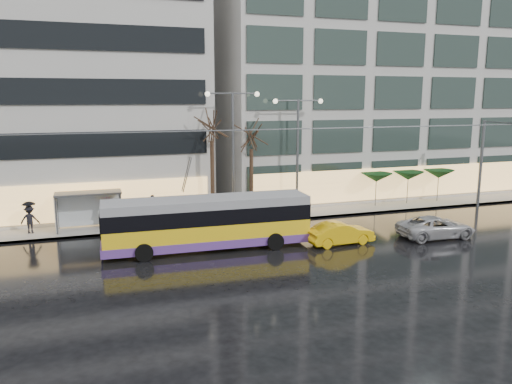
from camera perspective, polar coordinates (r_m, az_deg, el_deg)
name	(u,v)px	position (r m, az deg, el deg)	size (l,w,h in m)	color
ground	(253,269)	(26.21, -0.29, -8.79)	(140.00, 140.00, 0.00)	black
sidewalk	(223,209)	(39.67, -3.83, -1.93)	(80.00, 10.00, 0.15)	gray
kerb	(240,224)	(35.03, -1.78, -3.62)	(80.00, 0.10, 0.15)	slate
building_right	(382,56)	(50.30, 14.17, 14.86)	(32.00, 14.00, 25.00)	#B4B1AC
trolleybus	(208,224)	(29.24, -5.55, -3.68)	(12.05, 4.85, 5.55)	yellow
catenary	(230,167)	(32.90, -2.94, 2.85)	(42.24, 5.12, 7.00)	#595B60
bus_shelter	(83,202)	(34.84, -19.20, -1.12)	(4.20, 1.60, 2.51)	#595B60
street_lamp_near	(233,137)	(35.72, -2.65, 6.28)	(3.96, 0.36, 9.03)	#595B60
street_lamp_far	(298,139)	(37.41, 4.79, 6.03)	(3.96, 0.36, 8.53)	#595B60
tree_a	(212,122)	(35.47, -5.11, 7.99)	(3.20, 3.20, 8.40)	black
tree_b	(251,131)	(36.51, -0.54, 7.03)	(3.20, 3.20, 7.70)	black
parasol_a	(376,177)	(41.21, 13.60, 1.63)	(2.50, 2.50, 2.65)	#595B60
parasol_b	(408,176)	(42.86, 17.01, 1.80)	(2.50, 2.50, 2.65)	#595B60
parasol_c	(439,174)	(44.65, 20.16, 1.95)	(2.50, 2.50, 2.65)	#595B60
taxi_b	(340,233)	(30.70, 9.60, -4.67)	(1.44, 4.14, 1.36)	yellow
sedan_silver	(436,227)	(33.70, 19.88, -3.78)	(2.28, 4.94, 1.37)	#A7A6AB
pedestrian_a	(107,208)	(34.54, -16.68, -1.75)	(0.98, 1.00, 2.19)	black
pedestrian_b	(152,207)	(36.48, -11.81, -1.68)	(1.11, 1.04, 1.82)	black
pedestrian_c	(30,216)	(35.21, -24.46, -2.53)	(1.25, 0.92, 2.11)	black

